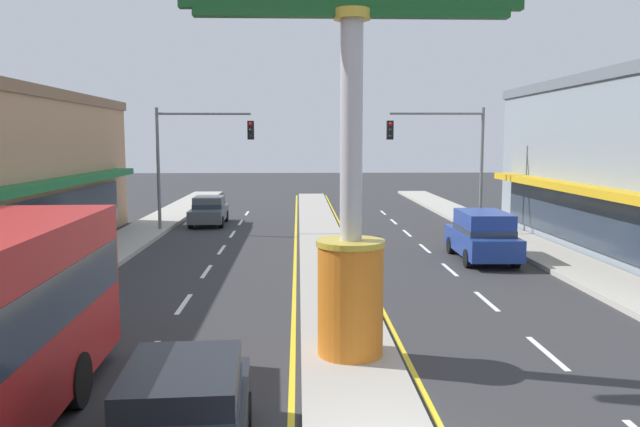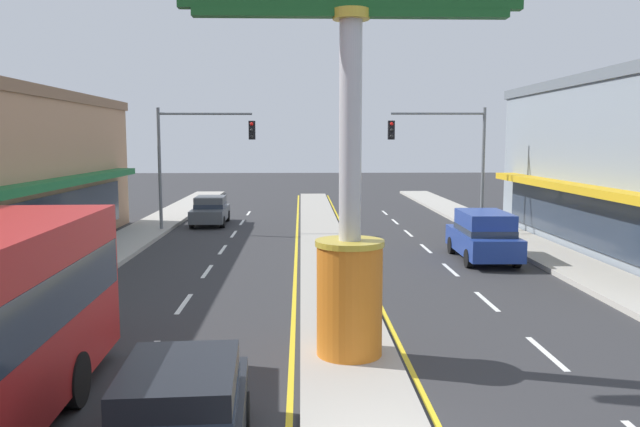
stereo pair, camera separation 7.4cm
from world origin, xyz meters
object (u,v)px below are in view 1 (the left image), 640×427
object	(u,v)px
traffic_light_left_side	(193,147)
sedan_near_right_lane	(182,421)
pedestrian_near_kerb	(60,248)
sedan_near_left_lane	(209,210)
traffic_light_right_side	(447,147)
district_sign	(351,169)
suv_far_right_lane	(482,235)

from	to	relation	value
traffic_light_left_side	sedan_near_right_lane	bearing A→B (deg)	-81.17
sedan_near_right_lane	pedestrian_near_kerb	distance (m)	13.60
traffic_light_left_side	sedan_near_left_lane	world-z (taller)	traffic_light_left_side
sedan_near_left_lane	pedestrian_near_kerb	bearing A→B (deg)	-101.68
traffic_light_right_side	district_sign	bearing A→B (deg)	-109.16
sedan_near_right_lane	pedestrian_near_kerb	size ratio (longest dim) A/B	2.66
sedan_near_right_lane	suv_far_right_lane	bearing A→B (deg)	60.40
traffic_light_right_side	pedestrian_near_kerb	size ratio (longest dim) A/B	3.75
sedan_near_right_lane	suv_far_right_lane	xyz separation A→B (m)	(8.66, 15.25, 0.20)
suv_far_right_lane	pedestrian_near_kerb	size ratio (longest dim) A/B	2.81
traffic_light_left_side	sedan_near_left_lane	bearing A→B (deg)	84.48
district_sign	sedan_near_left_lane	world-z (taller)	district_sign
district_sign	pedestrian_near_kerb	xyz separation A→B (m)	(-8.85, 7.65, -2.92)
district_sign	sedan_near_left_lane	bearing A→B (deg)	105.52
sedan_near_right_lane	pedestrian_near_kerb	xyz separation A→B (m)	(-6.17, 12.12, 0.33)
pedestrian_near_kerb	traffic_light_right_side	bearing A→B (deg)	34.48
suv_far_right_lane	sedan_near_left_lane	world-z (taller)	suv_far_right_lane
traffic_light_right_side	sedan_near_left_lane	size ratio (longest dim) A/B	1.43
traffic_light_left_side	sedan_near_left_lane	size ratio (longest dim) A/B	1.43
pedestrian_near_kerb	sedan_near_left_lane	bearing A→B (deg)	78.32
traffic_light_left_side	pedestrian_near_kerb	bearing A→B (deg)	-103.29
traffic_light_left_side	pedestrian_near_kerb	size ratio (longest dim) A/B	3.75
suv_far_right_lane	district_sign	bearing A→B (deg)	-119.01
district_sign	sedan_near_left_lane	distance (m)	22.59
sedan_near_left_lane	district_sign	bearing A→B (deg)	-74.48
traffic_light_right_side	sedan_near_left_lane	world-z (taller)	traffic_light_right_side
sedan_near_right_lane	sedan_near_left_lane	bearing A→B (deg)	97.23
district_sign	sedan_near_right_lane	size ratio (longest dim) A/B	1.94
suv_far_right_lane	sedan_near_left_lane	size ratio (longest dim) A/B	1.07
sedan_near_left_lane	pedestrian_near_kerb	world-z (taller)	pedestrian_near_kerb
district_sign	pedestrian_near_kerb	world-z (taller)	district_sign
sedan_near_right_lane	district_sign	bearing A→B (deg)	58.99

